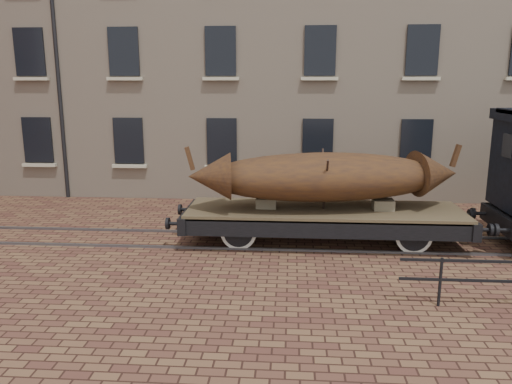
{
  "coord_description": "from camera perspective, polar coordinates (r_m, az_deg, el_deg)",
  "views": [
    {
      "loc": [
        0.04,
        -13.19,
        4.34
      ],
      "look_at": [
        -0.93,
        0.5,
        1.3
      ],
      "focal_mm": 35.0,
      "sensor_mm": 36.0,
      "label": 1
    }
  ],
  "objects": [
    {
      "name": "ground",
      "position": [
        13.89,
        3.7,
        -5.75
      ],
      "size": [
        90.0,
        90.0,
        0.0
      ],
      "primitive_type": "plane",
      "color": "#4D2B22"
    },
    {
      "name": "flatcar_wagon",
      "position": [
        13.69,
        7.76,
        -2.68
      ],
      "size": [
        8.34,
        2.26,
        1.26
      ],
      "color": "#493C2C",
      "rests_on": "ground"
    },
    {
      "name": "warehouse_cream",
      "position": [
        23.52,
        11.89,
        18.72
      ],
      "size": [
        40.0,
        10.19,
        14.0
      ],
      "color": "beige",
      "rests_on": "ground"
    },
    {
      "name": "iron_boat",
      "position": [
        13.45,
        7.84,
        1.77
      ],
      "size": [
        7.35,
        2.89,
        1.73
      ],
      "color": "#502F14",
      "rests_on": "flatcar_wagon"
    },
    {
      "name": "rail_track",
      "position": [
        13.88,
        3.7,
        -5.63
      ],
      "size": [
        30.0,
        1.52,
        0.06
      ],
      "color": "#59595E",
      "rests_on": "ground"
    }
  ]
}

